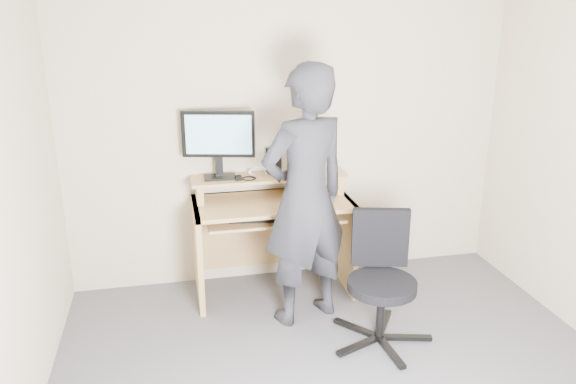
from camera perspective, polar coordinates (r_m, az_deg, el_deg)
name	(u,v)px	position (r m, az deg, el deg)	size (l,w,h in m)	color
back_wall	(290,127)	(4.43, 0.23, 6.63)	(3.50, 0.02, 2.50)	beige
desk	(271,222)	(4.39, -1.71, -3.09)	(1.20, 0.60, 0.91)	tan
monitor	(218,138)	(4.21, -7.09, 5.42)	(0.54, 0.16, 0.52)	black
external_drive	(274,162)	(4.33, -1.46, 3.08)	(0.07, 0.13, 0.20)	black
travel_mug	(291,164)	(4.33, 0.34, 2.82)	(0.07, 0.07, 0.16)	#AFAFB3
smartphone	(305,173)	(4.39, 1.78, 1.99)	(0.07, 0.13, 0.01)	black
charger	(238,178)	(4.22, -5.09, 1.43)	(0.04, 0.04, 0.04)	black
headphones	(258,172)	(4.41, -3.03, 2.08)	(0.16, 0.16, 0.02)	silver
keyboard	(260,217)	(4.17, -2.82, -2.52)	(0.46, 0.18, 0.03)	black
mouse	(308,201)	(4.20, 2.08, -0.88)	(0.10, 0.06, 0.04)	black
office_chair	(381,274)	(3.79, 9.44, -8.25)	(0.68, 0.66, 0.86)	black
person	(305,198)	(3.82, 1.76, -0.58)	(0.67, 0.44, 1.83)	black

